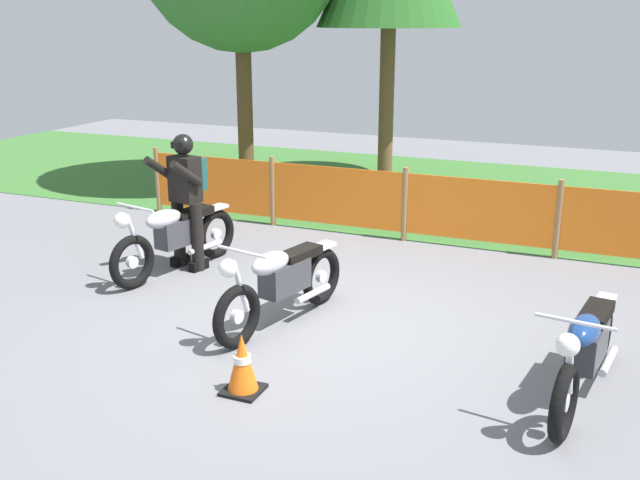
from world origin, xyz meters
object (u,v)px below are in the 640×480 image
object	(u,v)px
rider_lead	(186,194)
motorcycle_third	(281,282)
traffic_cone	(242,364)
motorcycle_lead	(175,236)
motorcycle_trailing	(586,351)

from	to	relation	value
rider_lead	motorcycle_third	bearing A→B (deg)	70.47
traffic_cone	motorcycle_lead	bearing A→B (deg)	133.16
motorcycle_lead	traffic_cone	xyz separation A→B (m)	(2.20, -2.35, -0.21)
motorcycle_third	traffic_cone	world-z (taller)	motorcycle_third
motorcycle_lead	traffic_cone	size ratio (longest dim) A/B	3.82
motorcycle_lead	motorcycle_third	size ratio (longest dim) A/B	1.02
motorcycle_trailing	rider_lead	world-z (taller)	rider_lead
motorcycle_third	rider_lead	world-z (taller)	rider_lead
motorcycle_trailing	traffic_cone	distance (m)	2.81
motorcycle_trailing	traffic_cone	bearing A→B (deg)	-62.28
motorcycle_trailing	motorcycle_lead	bearing A→B (deg)	-98.10
motorcycle_lead	motorcycle_trailing	world-z (taller)	motorcycle_lead
motorcycle_lead	motorcycle_trailing	bearing A→B (deg)	86.28
motorcycle_third	rider_lead	size ratio (longest dim) A/B	1.17
motorcycle_lead	traffic_cone	distance (m)	3.23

